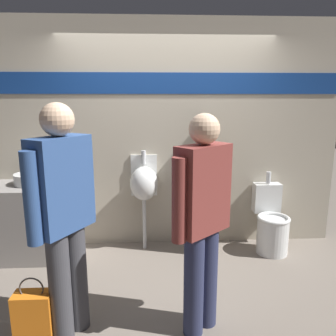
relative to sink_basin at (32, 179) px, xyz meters
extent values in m
plane|color=#70665B|center=(1.53, -0.34, -0.91)|extent=(16.00, 16.00, 0.00)
cube|color=#B2A893|center=(1.53, 0.26, 0.44)|extent=(4.17, 0.06, 2.70)
cube|color=navy|center=(1.53, 0.23, 1.06)|extent=(4.09, 0.01, 0.24)
cube|color=gray|center=(-0.05, -0.06, -0.48)|extent=(0.91, 0.59, 0.85)
cylinder|color=silver|center=(0.00, 0.00, 0.00)|extent=(0.38, 0.38, 0.12)
cylinder|color=silver|center=(0.00, 0.13, 0.13)|extent=(0.03, 0.03, 0.14)
cube|color=#B7B7BC|center=(0.22, -0.18, -0.06)|extent=(0.07, 0.14, 0.01)
cube|color=#4C4238|center=(2.01, 0.02, -0.12)|extent=(0.03, 0.43, 1.58)
cylinder|color=silver|center=(1.26, 0.06, -0.59)|extent=(0.04, 0.04, 0.63)
ellipsoid|color=silver|center=(1.26, 0.06, -0.09)|extent=(0.33, 0.32, 0.40)
cube|color=silver|center=(1.26, 0.22, -0.03)|extent=(0.31, 0.02, 0.51)
cylinder|color=silver|center=(1.26, 0.18, 0.20)|extent=(0.06, 0.06, 0.16)
cylinder|color=silver|center=(2.76, -0.13, -0.70)|extent=(0.36, 0.36, 0.42)
torus|color=silver|center=(2.76, -0.13, -0.48)|extent=(0.38, 0.38, 0.04)
cube|color=silver|center=(2.76, 0.14, -0.31)|extent=(0.32, 0.16, 0.36)
cylinder|color=silver|center=(2.76, 0.12, -0.05)|extent=(0.06, 0.06, 0.14)
cylinder|color=#282D4C|center=(1.66, -1.42, -0.50)|extent=(0.15, 0.15, 0.82)
cylinder|color=#282D4C|center=(1.79, -1.32, -0.50)|extent=(0.15, 0.15, 0.82)
cube|color=brown|center=(1.73, -1.37, 0.24)|extent=(0.45, 0.42, 0.65)
cylinder|color=brown|center=(1.54, -1.53, 0.21)|extent=(0.10, 0.10, 0.60)
cylinder|color=brown|center=(1.91, -1.21, 0.21)|extent=(0.10, 0.10, 0.60)
sphere|color=beige|center=(1.73, -1.37, 0.68)|extent=(0.22, 0.22, 0.22)
cylinder|color=#3D3D42|center=(0.67, -1.45, -0.48)|extent=(0.16, 0.16, 0.86)
cylinder|color=#3D3D42|center=(0.76, -1.30, -0.48)|extent=(0.16, 0.16, 0.86)
cube|color=#2D4C84|center=(0.71, -1.38, 0.29)|extent=(0.40, 0.49, 0.68)
cylinder|color=#2D4C84|center=(0.58, -1.60, 0.26)|extent=(0.11, 0.11, 0.63)
cylinder|color=#2D4C84|center=(0.85, -1.16, 0.26)|extent=(0.11, 0.11, 0.63)
sphere|color=beige|center=(0.71, -1.38, 0.75)|extent=(0.23, 0.23, 0.23)
cube|color=orange|center=(0.47, -1.47, -0.71)|extent=(0.28, 0.15, 0.40)
torus|color=#4C4742|center=(0.47, -1.47, -0.46)|extent=(0.18, 0.01, 0.18)
camera|label=1|loc=(1.35, -3.65, 0.90)|focal=35.00mm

